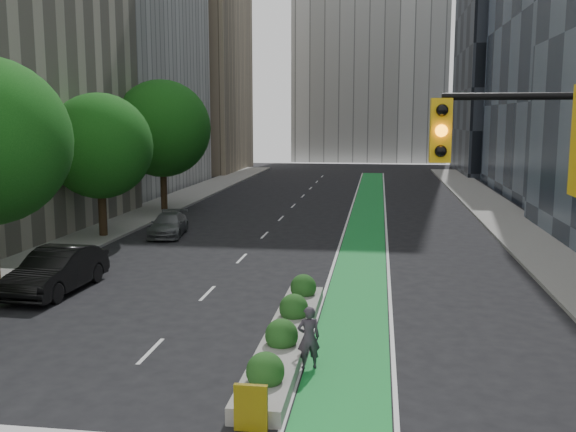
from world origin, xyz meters
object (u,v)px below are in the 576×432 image
(cyclist, at_px, (309,338))
(parked_car_left_far, at_px, (168,225))
(parked_car_left_mid, at_px, (57,270))
(median_planter, at_px, (287,332))

(cyclist, xyz_separation_m, parked_car_left_far, (-9.72, 17.72, -0.21))
(parked_car_left_mid, bearing_deg, median_planter, -23.06)
(median_planter, distance_m, parked_car_left_mid, 10.27)
(median_planter, relative_size, parked_car_left_far, 2.41)
(median_planter, height_order, parked_car_left_far, parked_car_left_far)
(parked_car_left_mid, relative_size, parked_car_left_far, 1.18)
(parked_car_left_far, bearing_deg, parked_car_left_mid, -99.31)
(median_planter, height_order, parked_car_left_mid, parked_car_left_mid)
(parked_car_left_mid, height_order, parked_car_left_far, parked_car_left_mid)
(parked_car_left_mid, xyz_separation_m, parked_car_left_far, (0.36, 11.71, -0.21))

